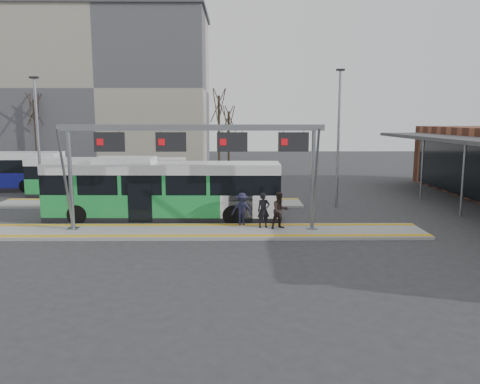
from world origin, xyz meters
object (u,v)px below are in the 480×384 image
object	(u,v)px
passenger_a	(264,210)
gantry	(194,146)
passenger_b	(280,210)
hero_bus	(164,191)
passenger_c	(242,209)

from	to	relation	value
passenger_a	gantry	bearing A→B (deg)	171.08
passenger_b	hero_bus	bearing A→B (deg)	134.89
gantry	hero_bus	xyz separation A→B (m)	(-2.02, 2.89, -2.68)
gantry	passenger_c	world-z (taller)	gantry
gantry	passenger_b	xyz separation A→B (m)	(4.23, 0.09, -3.23)
gantry	passenger_c	bearing A→B (deg)	19.91
hero_bus	passenger_b	size ratio (longest dim) A/B	7.02
hero_bus	passenger_b	bearing A→B (deg)	-22.92
gantry	passenger_a	bearing A→B (deg)	4.80
hero_bus	passenger_c	size ratio (longest dim) A/B	7.59
passenger_a	passenger_b	world-z (taller)	passenger_b
passenger_b	gantry	bearing A→B (deg)	160.21
passenger_a	passenger_b	bearing A→B (deg)	-27.70
gantry	passenger_b	world-z (taller)	gantry
gantry	hero_bus	distance (m)	4.43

